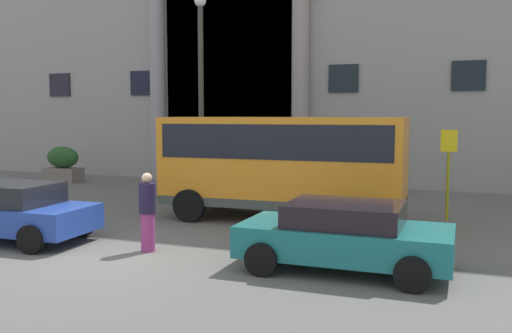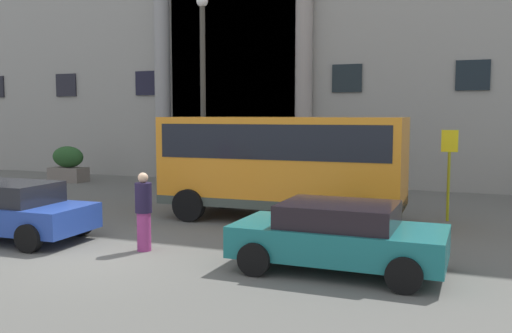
{
  "view_description": "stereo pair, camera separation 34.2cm",
  "coord_description": "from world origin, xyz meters",
  "px_view_note": "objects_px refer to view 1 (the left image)",
  "views": [
    {
      "loc": [
        7.01,
        -9.15,
        2.95
      ],
      "look_at": [
        1.28,
        5.91,
        1.42
      ],
      "focal_mm": 38.83,
      "sensor_mm": 36.0,
      "label": 1
    },
    {
      "loc": [
        7.33,
        -9.02,
        2.95
      ],
      "look_at": [
        1.28,
        5.91,
        1.42
      ],
      "focal_mm": 38.83,
      "sensor_mm": 36.0,
      "label": 2
    }
  ],
  "objects_px": {
    "hedge_planter_far_east": "(232,172)",
    "parked_estate_mid": "(345,235)",
    "orange_minibus": "(283,159)",
    "bus_stop_sign": "(448,164)",
    "hedge_planter_entrance_right": "(329,179)",
    "white_taxi_kerbside": "(9,211)",
    "pedestrian_man_red_shirt": "(147,212)",
    "hedge_planter_west": "(63,165)",
    "lamppost_plaza_centre": "(201,81)"
  },
  "relations": [
    {
      "from": "hedge_planter_far_east",
      "to": "parked_estate_mid",
      "type": "height_order",
      "value": "hedge_planter_far_east"
    },
    {
      "from": "orange_minibus",
      "to": "bus_stop_sign",
      "type": "distance_m",
      "value": 4.56
    },
    {
      "from": "hedge_planter_far_east",
      "to": "hedge_planter_entrance_right",
      "type": "distance_m",
      "value": 4.0
    },
    {
      "from": "white_taxi_kerbside",
      "to": "bus_stop_sign",
      "type": "bearing_deg",
      "value": 30.96
    },
    {
      "from": "white_taxi_kerbside",
      "to": "pedestrian_man_red_shirt",
      "type": "distance_m",
      "value": 3.6
    },
    {
      "from": "hedge_planter_west",
      "to": "white_taxi_kerbside",
      "type": "distance_m",
      "value": 11.41
    },
    {
      "from": "hedge_planter_far_east",
      "to": "hedge_planter_entrance_right",
      "type": "height_order",
      "value": "hedge_planter_far_east"
    },
    {
      "from": "bus_stop_sign",
      "to": "pedestrian_man_red_shirt",
      "type": "xyz_separation_m",
      "value": [
        -5.9,
        -5.99,
        -0.7
      ]
    },
    {
      "from": "hedge_planter_west",
      "to": "lamppost_plaza_centre",
      "type": "xyz_separation_m",
      "value": [
        7.75,
        -2.12,
        3.34
      ]
    },
    {
      "from": "bus_stop_sign",
      "to": "hedge_planter_west",
      "type": "distance_m",
      "value": 16.22
    },
    {
      "from": "hedge_planter_entrance_right",
      "to": "lamppost_plaza_centre",
      "type": "bearing_deg",
      "value": -150.98
    },
    {
      "from": "parked_estate_mid",
      "to": "lamppost_plaza_centre",
      "type": "xyz_separation_m",
      "value": [
        -6.48,
        7.0,
        3.42
      ]
    },
    {
      "from": "bus_stop_sign",
      "to": "hedge_planter_entrance_right",
      "type": "distance_m",
      "value": 5.38
    },
    {
      "from": "bus_stop_sign",
      "to": "lamppost_plaza_centre",
      "type": "bearing_deg",
      "value": 172.31
    },
    {
      "from": "bus_stop_sign",
      "to": "hedge_planter_entrance_right",
      "type": "relative_size",
      "value": 1.62
    },
    {
      "from": "lamppost_plaza_centre",
      "to": "hedge_planter_west",
      "type": "bearing_deg",
      "value": 164.7
    },
    {
      "from": "hedge_planter_entrance_right",
      "to": "pedestrian_man_red_shirt",
      "type": "relative_size",
      "value": 0.91
    },
    {
      "from": "bus_stop_sign",
      "to": "pedestrian_man_red_shirt",
      "type": "distance_m",
      "value": 8.44
    },
    {
      "from": "hedge_planter_far_east",
      "to": "white_taxi_kerbside",
      "type": "bearing_deg",
      "value": -97.89
    },
    {
      "from": "bus_stop_sign",
      "to": "parked_estate_mid",
      "type": "bearing_deg",
      "value": -105.58
    },
    {
      "from": "orange_minibus",
      "to": "hedge_planter_entrance_right",
      "type": "height_order",
      "value": "orange_minibus"
    },
    {
      "from": "orange_minibus",
      "to": "parked_estate_mid",
      "type": "distance_m",
      "value": 5.29
    },
    {
      "from": "white_taxi_kerbside",
      "to": "lamppost_plaza_centre",
      "type": "height_order",
      "value": "lamppost_plaza_centre"
    },
    {
      "from": "parked_estate_mid",
      "to": "lamppost_plaza_centre",
      "type": "distance_m",
      "value": 10.13
    },
    {
      "from": "bus_stop_sign",
      "to": "pedestrian_man_red_shirt",
      "type": "height_order",
      "value": "bus_stop_sign"
    },
    {
      "from": "parked_estate_mid",
      "to": "bus_stop_sign",
      "type": "bearing_deg",
      "value": 74.51
    },
    {
      "from": "hedge_planter_far_east",
      "to": "pedestrian_man_red_shirt",
      "type": "xyz_separation_m",
      "value": [
        2.21,
        -9.68,
        0.18
      ]
    },
    {
      "from": "hedge_planter_far_east",
      "to": "parked_estate_mid",
      "type": "xyz_separation_m",
      "value": [
        6.47,
        -9.6,
        0.0
      ]
    },
    {
      "from": "hedge_planter_entrance_right",
      "to": "hedge_planter_west",
      "type": "xyz_separation_m",
      "value": [
        -11.74,
        -0.09,
        0.14
      ]
    },
    {
      "from": "hedge_planter_entrance_right",
      "to": "white_taxi_kerbside",
      "type": "height_order",
      "value": "white_taxi_kerbside"
    },
    {
      "from": "bus_stop_sign",
      "to": "lamppost_plaza_centre",
      "type": "relative_size",
      "value": 0.36
    },
    {
      "from": "pedestrian_man_red_shirt",
      "to": "white_taxi_kerbside",
      "type": "bearing_deg",
      "value": 20.53
    },
    {
      "from": "hedge_planter_entrance_right",
      "to": "parked_estate_mid",
      "type": "distance_m",
      "value": 9.55
    },
    {
      "from": "orange_minibus",
      "to": "hedge_planter_far_east",
      "type": "relative_size",
      "value": 3.95
    },
    {
      "from": "bus_stop_sign",
      "to": "hedge_planter_west",
      "type": "bearing_deg",
      "value": 168.54
    },
    {
      "from": "hedge_planter_far_east",
      "to": "lamppost_plaza_centre",
      "type": "bearing_deg",
      "value": -90.16
    },
    {
      "from": "hedge_planter_entrance_right",
      "to": "hedge_planter_west",
      "type": "distance_m",
      "value": 11.74
    },
    {
      "from": "hedge_planter_far_east",
      "to": "parked_estate_mid",
      "type": "bearing_deg",
      "value": -56.02
    },
    {
      "from": "orange_minibus",
      "to": "pedestrian_man_red_shirt",
      "type": "height_order",
      "value": "orange_minibus"
    },
    {
      "from": "hedge_planter_west",
      "to": "pedestrian_man_red_shirt",
      "type": "bearing_deg",
      "value": -42.71
    },
    {
      "from": "bus_stop_sign",
      "to": "white_taxi_kerbside",
      "type": "bearing_deg",
      "value": -146.67
    },
    {
      "from": "orange_minibus",
      "to": "hedge_planter_entrance_right",
      "type": "xyz_separation_m",
      "value": [
        0.18,
        4.76,
        -1.1
      ]
    },
    {
      "from": "lamppost_plaza_centre",
      "to": "parked_estate_mid",
      "type": "bearing_deg",
      "value": -47.24
    },
    {
      "from": "lamppost_plaza_centre",
      "to": "white_taxi_kerbside",
      "type": "bearing_deg",
      "value": -100.57
    },
    {
      "from": "pedestrian_man_red_shirt",
      "to": "lamppost_plaza_centre",
      "type": "height_order",
      "value": "lamppost_plaza_centre"
    },
    {
      "from": "parked_estate_mid",
      "to": "lamppost_plaza_centre",
      "type": "height_order",
      "value": "lamppost_plaza_centre"
    },
    {
      "from": "orange_minibus",
      "to": "hedge_planter_west",
      "type": "height_order",
      "value": "orange_minibus"
    },
    {
      "from": "orange_minibus",
      "to": "hedge_planter_entrance_right",
      "type": "relative_size",
      "value": 4.34
    },
    {
      "from": "hedge_planter_far_east",
      "to": "hedge_planter_entrance_right",
      "type": "bearing_deg",
      "value": -5.52
    },
    {
      "from": "bus_stop_sign",
      "to": "hedge_planter_west",
      "type": "relative_size",
      "value": 1.56
    }
  ]
}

